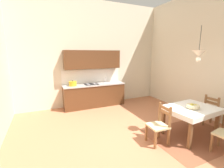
# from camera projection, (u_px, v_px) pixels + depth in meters

# --- Properties ---
(ground_plane) EXTENTS (6.40, 6.89, 0.10)m
(ground_plane) POSITION_uv_depth(u_px,v_px,m) (134.00, 142.00, 3.84)
(ground_plane) COLOR #B7704C
(wall_back) EXTENTS (6.40, 0.12, 4.10)m
(wall_back) POSITION_uv_depth(u_px,v_px,m) (92.00, 54.00, 6.30)
(wall_back) COLOR beige
(wall_back) RESTS_ON ground_plane
(wall_right) EXTENTS (0.12, 6.89, 4.10)m
(wall_right) POSITION_uv_depth(u_px,v_px,m) (221.00, 55.00, 4.63)
(wall_right) COLOR beige
(wall_right) RESTS_ON ground_plane
(area_rug) EXTENTS (2.10, 1.60, 0.01)m
(area_rug) POSITION_uv_depth(u_px,v_px,m) (192.00, 136.00, 4.00)
(area_rug) COLOR brown
(area_rug) RESTS_ON ground_plane
(kitchen_cabinetry) EXTENTS (2.42, 0.63, 2.20)m
(kitchen_cabinetry) POSITION_uv_depth(u_px,v_px,m) (94.00, 85.00, 6.20)
(kitchen_cabinetry) COLOR #56331C
(kitchen_cabinetry) RESTS_ON ground_plane
(dining_table) EXTENTS (1.33, 1.06, 0.75)m
(dining_table) POSITION_uv_depth(u_px,v_px,m) (191.00, 112.00, 3.97)
(dining_table) COLOR brown
(dining_table) RESTS_ON ground_plane
(dining_chair_tv_side) EXTENTS (0.45, 0.45, 0.93)m
(dining_chair_tv_side) POSITION_uv_depth(u_px,v_px,m) (159.00, 125.00, 3.65)
(dining_chair_tv_side) COLOR #D1BC89
(dining_chair_tv_side) RESTS_ON ground_plane
(dining_chair_window_side) EXTENTS (0.43, 0.43, 0.93)m
(dining_chair_window_side) POSITION_uv_depth(u_px,v_px,m) (213.00, 112.00, 4.47)
(dining_chair_window_side) COLOR #D1BC89
(dining_chair_window_side) RESTS_ON ground_plane
(fruit_bowl) EXTENTS (0.30, 0.30, 0.12)m
(fruit_bowl) POSITION_uv_depth(u_px,v_px,m) (193.00, 106.00, 3.84)
(fruit_bowl) COLOR beige
(fruit_bowl) RESTS_ON dining_table
(pendant_lamp) EXTENTS (0.32, 0.32, 0.80)m
(pendant_lamp) POSITION_uv_depth(u_px,v_px,m) (199.00, 54.00, 3.58)
(pendant_lamp) COLOR black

